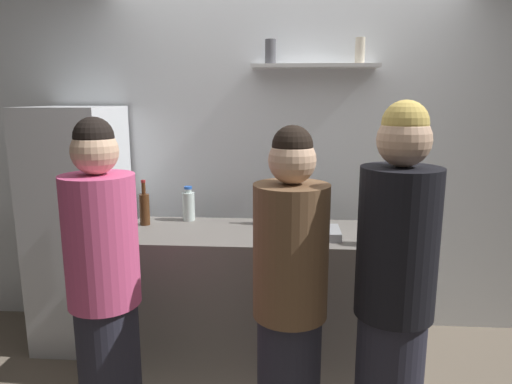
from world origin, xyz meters
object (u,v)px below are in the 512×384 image
at_px(wine_bottle_green_glass, 272,208).
at_px(person_blonde, 394,303).
at_px(utensil_holder, 366,234).
at_px(baking_pan, 311,233).
at_px(wine_bottle_pale_glass, 318,207).
at_px(wine_bottle_amber_glass, 144,208).
at_px(person_pink_top, 105,295).
at_px(water_bottle_plastic, 189,205).
at_px(person_brown_jacket, 290,307).
at_px(refrigerator, 80,227).

bearing_deg(wine_bottle_green_glass, person_blonde, -60.63).
bearing_deg(utensil_holder, baking_pan, 156.46).
bearing_deg(wine_bottle_pale_glass, baking_pan, -100.56).
xyz_separation_m(wine_bottle_amber_glass, person_pink_top, (0.06, -0.85, -0.22)).
relative_size(water_bottle_plastic, person_brown_jacket, 0.14).
xyz_separation_m(refrigerator, person_blonde, (1.94, -1.15, 0.02)).
xyz_separation_m(wine_bottle_pale_glass, person_blonde, (0.26, -1.07, -0.17)).
height_order(refrigerator, person_blonde, person_blonde).
bearing_deg(person_blonde, refrigerator, 93.63).
distance_m(wine_bottle_pale_glass, person_brown_jacket, 1.05).
relative_size(refrigerator, person_pink_top, 1.01).
xyz_separation_m(wine_bottle_amber_glass, person_blonde, (1.40, -0.94, -0.18)).
height_order(utensil_holder, wine_bottle_pale_glass, wine_bottle_pale_glass).
bearing_deg(water_bottle_plastic, wine_bottle_green_glass, -6.19).
distance_m(person_blonde, person_brown_jacket, 0.46).
relative_size(wine_bottle_green_glass, person_pink_top, 0.18).
relative_size(refrigerator, person_brown_jacket, 1.03).
bearing_deg(baking_pan, wine_bottle_amber_glass, 169.97).
relative_size(utensil_holder, person_brown_jacket, 0.14).
bearing_deg(wine_bottle_pale_glass, utensil_holder, -62.32).
bearing_deg(wine_bottle_amber_glass, refrigerator, 158.98).
distance_m(baking_pan, person_blonde, 0.82).
relative_size(wine_bottle_pale_glass, water_bottle_plastic, 1.24).
distance_m(utensil_holder, person_pink_top, 1.42).
bearing_deg(utensil_holder, person_brown_jacket, -127.29).
xyz_separation_m(refrigerator, wine_bottle_green_glass, (1.37, -0.14, 0.20)).
xyz_separation_m(wine_bottle_amber_glass, water_bottle_plastic, (0.26, 0.13, -0.01)).
bearing_deg(wine_bottle_pale_glass, refrigerator, 177.48).
xyz_separation_m(wine_bottle_pale_glass, water_bottle_plastic, (-0.87, -0.00, -0.00)).
bearing_deg(person_brown_jacket, wine_bottle_amber_glass, 145.13).
distance_m(water_bottle_plastic, person_brown_jacket, 1.24).
height_order(baking_pan, wine_bottle_green_glass, wine_bottle_green_glass).
bearing_deg(utensil_holder, person_pink_top, -157.99).
height_order(utensil_holder, water_bottle_plastic, water_bottle_plastic).
relative_size(baking_pan, wine_bottle_green_glass, 1.16).
height_order(baking_pan, utensil_holder, utensil_holder).
xyz_separation_m(refrigerator, wine_bottle_pale_glass, (1.67, -0.07, 0.20)).
bearing_deg(refrigerator, person_brown_jacket, -36.11).
bearing_deg(baking_pan, refrigerator, 166.16).
bearing_deg(water_bottle_plastic, wine_bottle_pale_glass, 0.27).
distance_m(wine_bottle_amber_glass, water_bottle_plastic, 0.29).
relative_size(refrigerator, water_bottle_plastic, 7.26).
bearing_deg(person_blonde, wine_bottle_green_glass, 63.60).
height_order(water_bottle_plastic, person_blonde, person_blonde).
bearing_deg(baking_pan, person_brown_jacket, -100.38).
relative_size(baking_pan, person_blonde, 0.20).
height_order(refrigerator, person_pink_top, refrigerator).
distance_m(baking_pan, water_bottle_plastic, 0.87).
bearing_deg(refrigerator, wine_bottle_green_glass, -5.80).
xyz_separation_m(wine_bottle_pale_glass, wine_bottle_amber_glass, (-1.13, -0.13, 0.01)).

